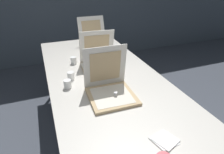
# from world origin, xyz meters

# --- Properties ---
(table) EXTENTS (0.98, 2.28, 0.74)m
(table) POSITION_xyz_m (0.00, 0.63, 0.70)
(table) COLOR beige
(table) RESTS_ON ground
(pizza_box_front) EXTENTS (0.35, 0.35, 0.36)m
(pizza_box_front) POSITION_xyz_m (-0.06, 0.29, 0.80)
(pizza_box_front) COLOR tan
(pizza_box_front) RESTS_ON table
(pizza_box_middle) EXTENTS (0.37, 0.37, 0.35)m
(pizza_box_middle) POSITION_xyz_m (0.01, 0.78, 0.79)
(pizza_box_middle) COLOR tan
(pizza_box_middle) RESTS_ON table
(pizza_box_back) EXTENTS (0.34, 0.45, 0.34)m
(pizza_box_back) POSITION_xyz_m (0.14, 1.34, 0.79)
(pizza_box_back) COLOR tan
(pizza_box_back) RESTS_ON table
(cup_white_near_center) EXTENTS (0.06, 0.06, 0.07)m
(cup_white_near_center) POSITION_xyz_m (-0.34, 0.52, 0.78)
(cup_white_near_center) COLOR white
(cup_white_near_center) RESTS_ON table
(cup_white_far) EXTENTS (0.06, 0.06, 0.07)m
(cup_white_far) POSITION_xyz_m (-0.20, 0.98, 0.78)
(cup_white_far) COLOR white
(cup_white_far) RESTS_ON table
(cup_white_mid) EXTENTS (0.06, 0.06, 0.07)m
(cup_white_mid) POSITION_xyz_m (-0.29, 0.65, 0.78)
(cup_white_mid) COLOR white
(cup_white_mid) RESTS_ON table
(napkin_pile) EXTENTS (0.16, 0.15, 0.01)m
(napkin_pile) POSITION_xyz_m (0.07, -0.24, 0.75)
(napkin_pile) COLOR white
(napkin_pile) RESTS_ON table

